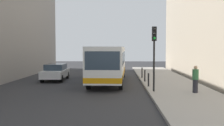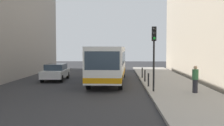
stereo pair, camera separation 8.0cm
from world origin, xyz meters
name	(u,v)px [view 2 (the right image)]	position (x,y,z in m)	size (l,w,h in m)	color
ground_plane	(100,90)	(0.00, 0.00, 0.00)	(80.00, 80.00, 0.00)	#2D2D30
sidewalk	(178,89)	(5.40, 0.00, 0.07)	(4.40, 40.00, 0.15)	#9E9991
bus	(109,62)	(0.46, 4.18, 1.73)	(2.91, 11.10, 3.00)	white
car_beside_bus	(56,72)	(-4.40, 5.28, 0.78)	(1.95, 4.44, 1.48)	silver
car_behind_bus	(108,65)	(-0.16, 13.93, 0.78)	(2.01, 4.47, 1.48)	silver
traffic_light	(154,46)	(3.55, -1.45, 3.01)	(0.28, 0.33, 4.10)	black
bollard_near	(148,80)	(3.45, 0.77, 0.62)	(0.11, 0.11, 0.95)	black
bollard_mid	(145,76)	(3.45, 3.53, 0.62)	(0.11, 0.11, 0.95)	black
bollard_far	(142,73)	(3.45, 6.29, 0.62)	(0.11, 0.11, 0.95)	black
pedestrian_near_signal	(195,79)	(6.04, -1.89, 0.98)	(0.38, 0.38, 1.67)	#26262D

